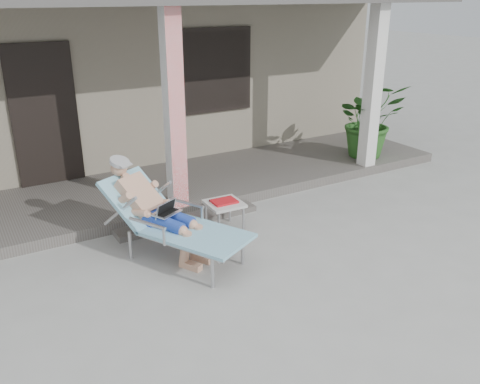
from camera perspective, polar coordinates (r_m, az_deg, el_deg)
ground at (r=5.49m, az=2.46°, el=-10.45°), size 60.00×60.00×0.00m
house at (r=10.77m, az=-17.02°, el=14.02°), size 10.40×5.40×3.30m
porch_deck at (r=7.88m, az=-9.41°, el=0.17°), size 10.00×2.00×0.15m
porch_overhang at (r=7.30m, az=-10.60°, el=20.26°), size 10.00×2.30×2.85m
porch_step at (r=6.91m, az=-5.87°, el=-3.12°), size 2.00×0.30×0.07m
lounger at (r=5.83m, az=-8.65°, el=-0.60°), size 1.42×1.88×1.19m
side_table at (r=6.57m, az=-1.77°, el=-1.46°), size 0.46×0.46×0.40m
potted_palm at (r=9.32m, az=14.30°, el=7.81°), size 1.35×1.22×1.31m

